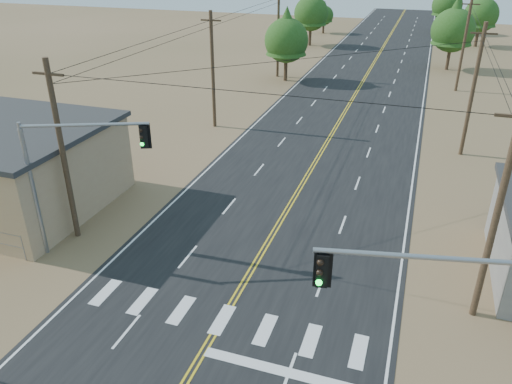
% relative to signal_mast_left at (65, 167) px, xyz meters
% --- Properties ---
extents(road, '(15.00, 200.00, 0.02)m').
position_rel_signal_mast_left_xyz_m(road, '(9.34, 19.31, -4.95)').
color(road, black).
rests_on(road, ground).
extents(utility_pole_left_near, '(1.80, 0.30, 10.00)m').
position_rel_signal_mast_left_xyz_m(utility_pole_left_near, '(-1.16, 1.31, 0.16)').
color(utility_pole_left_near, '#4C3826').
rests_on(utility_pole_left_near, ground).
extents(utility_pole_left_mid, '(1.80, 0.30, 10.00)m').
position_rel_signal_mast_left_xyz_m(utility_pole_left_mid, '(-1.16, 21.31, 0.16)').
color(utility_pole_left_mid, '#4C3826').
rests_on(utility_pole_left_mid, ground).
extents(utility_pole_left_far, '(1.80, 0.30, 10.00)m').
position_rel_signal_mast_left_xyz_m(utility_pole_left_far, '(-1.16, 41.31, 0.16)').
color(utility_pole_left_far, '#4C3826').
rests_on(utility_pole_left_far, ground).
extents(utility_pole_right_near, '(1.80, 0.30, 10.00)m').
position_rel_signal_mast_left_xyz_m(utility_pole_right_near, '(19.84, 1.31, 0.16)').
color(utility_pole_right_near, '#4C3826').
rests_on(utility_pole_right_near, ground).
extents(utility_pole_right_mid, '(1.80, 0.30, 10.00)m').
position_rel_signal_mast_left_xyz_m(utility_pole_right_mid, '(19.84, 21.31, 0.16)').
color(utility_pole_right_mid, '#4C3826').
rests_on(utility_pole_right_mid, ground).
extents(utility_pole_right_far, '(1.80, 0.30, 10.00)m').
position_rel_signal_mast_left_xyz_m(utility_pole_right_far, '(19.84, 41.31, 0.16)').
color(utility_pole_right_far, '#4C3826').
rests_on(utility_pole_right_far, ground).
extents(signal_mast_left, '(5.81, 2.57, 7.32)m').
position_rel_signal_mast_left_xyz_m(signal_mast_left, '(0.00, 0.00, 0.00)').
color(signal_mast_left, gray).
rests_on(signal_mast_left, ground).
extents(signal_mast_right, '(6.51, 1.68, 7.28)m').
position_rel_signal_mast_left_xyz_m(signal_mast_right, '(18.45, -5.69, 0.01)').
color(signal_mast_right, gray).
rests_on(signal_mast_right, ground).
extents(tree_left_near, '(5.14, 5.14, 8.57)m').
position_rel_signal_mast_left_xyz_m(tree_left_near, '(0.34, 39.68, 0.28)').
color(tree_left_near, '#3F2D1E').
rests_on(tree_left_near, ground).
extents(tree_left_mid, '(5.40, 5.40, 9.00)m').
position_rel_signal_mast_left_xyz_m(tree_left_mid, '(-2.20, 63.38, 0.54)').
color(tree_left_mid, '#3F2D1E').
rests_on(tree_left_mid, ground).
extents(tree_left_far, '(3.41, 3.41, 5.68)m').
position_rel_signal_mast_left_xyz_m(tree_left_far, '(-2.67, 76.23, -1.49)').
color(tree_left_far, '#3F2D1E').
rests_on(tree_left_far, ground).
extents(tree_right_near, '(5.44, 5.44, 9.07)m').
position_rel_signal_mast_left_xyz_m(tree_right_near, '(18.90, 52.02, 0.59)').
color(tree_right_near, '#3F2D1E').
rests_on(tree_right_near, ground).
extents(tree_right_mid, '(5.28, 5.28, 8.79)m').
position_rel_signal_mast_left_xyz_m(tree_right_mid, '(23.34, 70.92, 0.41)').
color(tree_right_mid, '#3F2D1E').
rests_on(tree_right_mid, ground).
extents(tree_right_far, '(5.31, 5.31, 8.86)m').
position_rel_signal_mast_left_xyz_m(tree_right_far, '(18.34, 83.37, 0.45)').
color(tree_right_far, '#3F2D1E').
rests_on(tree_right_far, ground).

